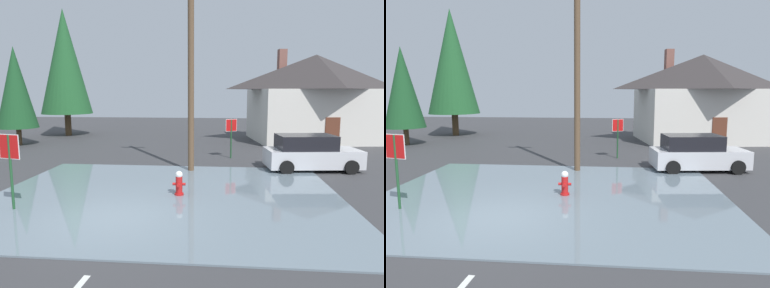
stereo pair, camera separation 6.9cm
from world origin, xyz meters
The scene contains 11 objects.
ground_plane centered at (0.00, 0.00, -0.05)m, with size 80.00×80.00×0.10m, color #38383A.
flood_puddle centered at (1.14, 2.31, 0.02)m, with size 12.24×9.68×0.05m, color slate.
lane_stop_bar centered at (0.02, -1.11, 0.00)m, with size 4.47×0.30×0.01m, color silver.
stop_sign_near centered at (-3.34, 0.42, 1.72)m, with size 0.75×0.19×2.40m.
fire_hydrant centered at (1.61, 2.37, 0.45)m, with size 0.46×0.39×0.91m.
utility_pole centered at (1.66, 6.29, 5.10)m, with size 1.60×0.28×9.83m.
stop_sign_far centered at (3.58, 9.69, 1.55)m, with size 0.62×0.33×2.19m.
house centered at (9.94, 17.44, 3.33)m, with size 10.46×8.23×6.91m.
parked_car centered at (7.24, 7.07, 0.80)m, with size 4.48×2.42×1.67m.
pine_tree_tall_left centered at (-11.02, 13.21, 3.96)m, with size 2.69×2.69×6.73m.
pine_tree_mid_left centered at (-10.02, 18.74, 6.12)m, with size 4.16×4.16×10.41m.
Camera 2 is at (3.21, -9.31, 3.65)m, focal length 32.14 mm.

